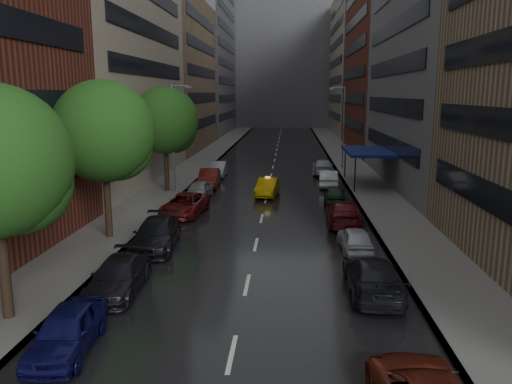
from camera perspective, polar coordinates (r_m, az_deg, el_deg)
road at (r=61.45m, az=2.07°, el=3.41°), size 14.00×140.00×0.01m
sidewalk_left at (r=62.35m, az=-6.24°, el=3.53°), size 4.00×140.00×0.15m
sidewalk_right at (r=61.84m, az=10.45°, el=3.35°), size 4.00×140.00×0.15m
buildings_left at (r=72.04m, az=-10.19°, el=17.14°), size 8.00×108.00×38.00m
buildings_right at (r=69.16m, az=15.40°, el=16.39°), size 8.05×109.10×36.00m
building_far at (r=129.09m, az=3.06°, el=14.62°), size 40.00×14.00×32.00m
tree_mid at (r=29.39m, az=-17.03°, el=6.63°), size 5.73×5.73×9.14m
tree_far at (r=42.82m, az=-10.37°, el=8.04°), size 5.60×5.60×8.93m
taxi at (r=41.28m, az=1.34°, el=0.58°), size 2.04×4.59×1.47m
parked_cars_left at (r=33.32m, az=-8.78°, el=-2.11°), size 2.95×39.98×1.60m
parked_cars_right at (r=32.71m, az=10.03°, el=-2.41°), size 2.80×45.70×1.57m
street_lamp_left at (r=42.09m, az=-9.35°, el=6.35°), size 1.74×0.22×9.00m
street_lamp_right at (r=56.28m, az=9.90°, el=7.53°), size 1.74×0.22×9.00m
awning at (r=46.71m, az=12.65°, el=4.53°), size 4.00×8.00×3.12m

